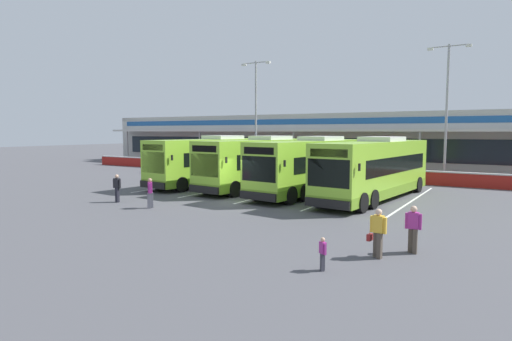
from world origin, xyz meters
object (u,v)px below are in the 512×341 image
at_px(pedestrian_child, 323,253).
at_px(lamp_post_centre, 447,104).
at_px(coach_bus_right_centre, 375,170).
at_px(pedestrian_in_dark_coat, 117,187).
at_px(coach_bus_left_centre, 263,163).
at_px(coach_bus_leftmost, 215,161).
at_px(pedestrian_approaching_bus, 150,192).
at_px(pedestrian_with_handbag, 378,232).
at_px(coach_bus_centre, 314,167).
at_px(pedestrian_near_bin, 413,228).
at_px(lamp_post_west, 256,109).

relative_size(pedestrian_child, lamp_post_centre, 0.09).
xyz_separation_m(coach_bus_right_centre, lamp_post_centre, (2.24, 11.80, 4.50)).
distance_m(coach_bus_right_centre, pedestrian_in_dark_coat, 15.36).
relative_size(coach_bus_left_centre, pedestrian_child, 12.29).
bearing_deg(coach_bus_left_centre, coach_bus_leftmost, -179.64).
bearing_deg(pedestrian_approaching_bus, coach_bus_left_centre, 84.67).
bearing_deg(pedestrian_with_handbag, pedestrian_approaching_bus, 168.82).
xyz_separation_m(coach_bus_leftmost, coach_bus_centre, (8.55, -0.52, 0.00)).
relative_size(coach_bus_leftmost, coach_bus_left_centre, 1.00).
relative_size(pedestrian_child, pedestrian_near_bin, 0.62).
height_order(pedestrian_near_bin, lamp_post_centre, lamp_post_centre).
xyz_separation_m(pedestrian_with_handbag, pedestrian_child, (-1.01, -2.15, -0.32)).
xyz_separation_m(coach_bus_leftmost, lamp_post_west, (-2.39, 9.92, 4.50)).
bearing_deg(pedestrian_approaching_bus, lamp_post_west, 106.01).
distance_m(pedestrian_in_dark_coat, pedestrian_child, 15.79).
height_order(coach_bus_centre, pedestrian_approaching_bus, coach_bus_centre).
height_order(coach_bus_left_centre, pedestrian_with_handbag, coach_bus_left_centre).
height_order(pedestrian_in_dark_coat, lamp_post_centre, lamp_post_centre).
bearing_deg(lamp_post_west, pedestrian_near_bin, -47.70).
bearing_deg(pedestrian_child, coach_bus_centre, 115.06).
distance_m(coach_bus_left_centre, pedestrian_child, 18.52).
bearing_deg(pedestrian_child, coach_bus_leftmost, 135.76).
xyz_separation_m(pedestrian_approaching_bus, lamp_post_west, (-5.76, 20.09, 5.42)).
relative_size(coach_bus_right_centre, lamp_post_centre, 1.12).
relative_size(pedestrian_approaching_bus, lamp_post_centre, 0.15).
distance_m(coach_bus_leftmost, pedestrian_with_handbag, 20.67).
bearing_deg(pedestrian_child, lamp_post_west, 125.46).
height_order(coach_bus_leftmost, coach_bus_centre, same).
bearing_deg(coach_bus_left_centre, pedestrian_near_bin, -42.08).
height_order(pedestrian_in_dark_coat, pedestrian_child, pedestrian_in_dark_coat).
distance_m(coach_bus_leftmost, pedestrian_near_bin, 20.69).
bearing_deg(coach_bus_left_centre, lamp_post_west, 124.17).
bearing_deg(coach_bus_centre, lamp_post_west, 136.35).
xyz_separation_m(pedestrian_child, lamp_post_centre, (-0.30, 25.89, 5.75)).
relative_size(pedestrian_in_dark_coat, pedestrian_child, 1.61).
height_order(coach_bus_right_centre, pedestrian_child, coach_bus_right_centre).
bearing_deg(pedestrian_in_dark_coat, coach_bus_left_centre, 67.76).
bearing_deg(coach_bus_left_centre, pedestrian_in_dark_coat, -112.24).
bearing_deg(coach_bus_centre, coach_bus_right_centre, -3.48).
distance_m(pedestrian_in_dark_coat, pedestrian_approaching_bus, 3.08).
distance_m(coach_bus_left_centre, pedestrian_approaching_bus, 10.28).
height_order(pedestrian_in_dark_coat, pedestrian_near_bin, same).
bearing_deg(coach_bus_centre, pedestrian_with_handbag, -57.67).
bearing_deg(coach_bus_centre, pedestrian_in_dark_coat, -131.66).
relative_size(coach_bus_leftmost, lamp_post_centre, 1.12).
bearing_deg(pedestrian_child, coach_bus_right_centre, 100.22).
xyz_separation_m(coach_bus_centre, pedestrian_child, (6.71, -14.35, -1.24)).
distance_m(coach_bus_centre, pedestrian_in_dark_coat, 12.43).
bearing_deg(pedestrian_near_bin, coach_bus_centre, 127.92).
height_order(pedestrian_child, pedestrian_approaching_bus, pedestrian_approaching_bus).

